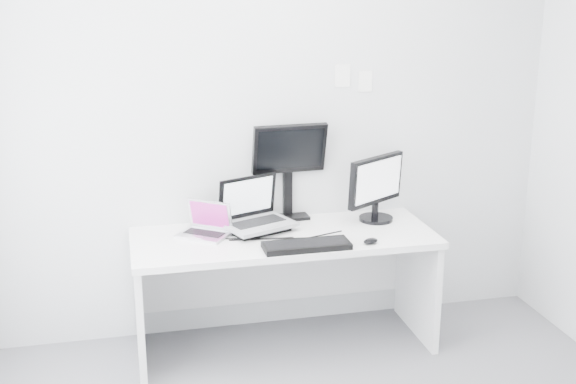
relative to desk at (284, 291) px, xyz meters
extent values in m
plane|color=silver|center=(0.00, 0.35, 0.99)|extent=(3.60, 0.00, 3.60)
cube|color=white|center=(0.00, 0.00, 0.00)|extent=(1.80, 0.70, 0.73)
cube|color=#B4B3B9|center=(-0.47, 0.08, 0.47)|extent=(0.36, 0.35, 0.22)
cube|color=black|center=(-0.42, 0.23, 0.44)|extent=(0.10, 0.10, 0.16)
cube|color=#9D9FA4|center=(-0.13, 0.09, 0.53)|extent=(0.49, 0.44, 0.33)
cube|color=black|center=(0.10, 0.31, 0.68)|extent=(0.47, 0.19, 0.63)
cube|color=black|center=(0.63, 0.14, 0.58)|extent=(0.51, 0.43, 0.43)
cube|color=black|center=(0.07, -0.25, 0.38)|extent=(0.50, 0.18, 0.03)
ellipsoid|color=black|center=(0.45, -0.26, 0.38)|extent=(0.11, 0.10, 0.03)
cube|color=white|center=(0.45, 0.34, 1.26)|extent=(0.10, 0.00, 0.14)
cube|color=white|center=(0.60, 0.34, 1.22)|extent=(0.09, 0.00, 0.13)
camera|label=1|loc=(-0.90, -4.03, 1.83)|focal=45.86mm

